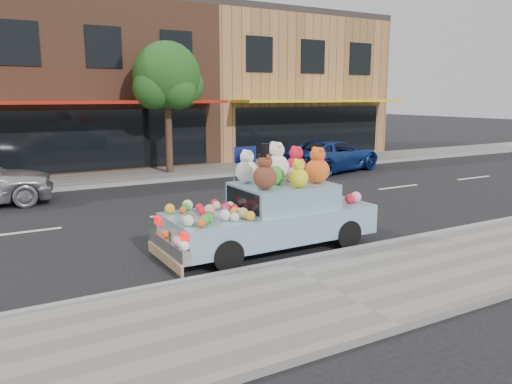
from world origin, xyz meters
TOP-DOWN VIEW (x-y plane):
  - ground at (0.00, 0.00)m, footprint 120.00×120.00m
  - near_sidewalk at (0.00, -6.50)m, footprint 60.00×3.00m
  - far_sidewalk at (0.00, 6.50)m, footprint 60.00×3.00m
  - near_kerb at (0.00, -5.00)m, footprint 60.00×0.12m
  - far_kerb at (0.00, 5.00)m, footprint 60.00×0.12m
  - storefront_mid at (0.00, 11.97)m, footprint 10.00×9.80m
  - storefront_right at (10.00, 11.97)m, footprint 10.00×9.80m
  - street_tree at (2.03, 6.55)m, footprint 3.00×2.70m
  - car_blue at (8.32, 4.18)m, footprint 5.21×3.39m
  - art_car at (0.47, -3.89)m, footprint 4.51×1.83m

SIDE VIEW (x-z plane):
  - ground at x=0.00m, z-range 0.00..0.00m
  - near_sidewalk at x=0.00m, z-range 0.00..0.12m
  - far_sidewalk at x=0.00m, z-range 0.00..0.12m
  - near_kerb at x=0.00m, z-range 0.00..0.13m
  - far_kerb at x=0.00m, z-range 0.00..0.13m
  - car_blue at x=8.32m, z-range 0.00..1.33m
  - art_car at x=0.47m, z-range -0.31..1.92m
  - storefront_mid at x=0.00m, z-range -0.01..7.29m
  - storefront_right at x=10.00m, z-range -0.01..7.29m
  - street_tree at x=2.03m, z-range 1.08..6.30m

